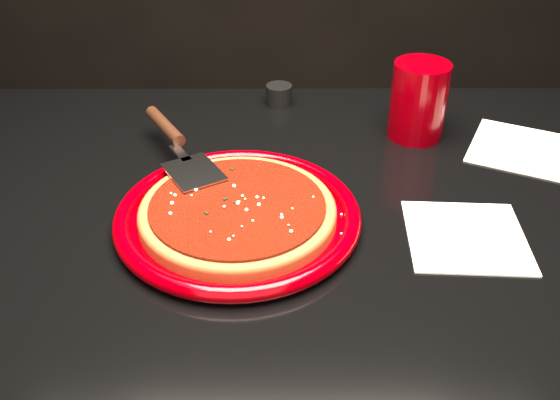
% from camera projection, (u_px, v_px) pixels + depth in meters
% --- Properties ---
extents(table, '(1.20, 0.80, 0.75)m').
position_uv_depth(table, '(293.00, 365.00, 1.16)').
color(table, black).
rests_on(table, floor).
extents(plate, '(0.42, 0.42, 0.03)m').
position_uv_depth(plate, '(238.00, 216.00, 0.88)').
color(plate, '#820004').
rests_on(plate, table).
extents(pizza_crust, '(0.34, 0.34, 0.01)m').
position_uv_depth(pizza_crust, '(238.00, 214.00, 0.88)').
color(pizza_crust, brown).
rests_on(pizza_crust, plate).
extents(pizza_crust_rim, '(0.34, 0.34, 0.02)m').
position_uv_depth(pizza_crust_rim, '(238.00, 210.00, 0.88)').
color(pizza_crust_rim, brown).
rests_on(pizza_crust_rim, plate).
extents(pizza_sauce, '(0.30, 0.30, 0.01)m').
position_uv_depth(pizza_sauce, '(237.00, 207.00, 0.88)').
color(pizza_sauce, '#67170A').
rests_on(pizza_sauce, plate).
extents(parmesan_dusting, '(0.24, 0.24, 0.01)m').
position_uv_depth(parmesan_dusting, '(237.00, 203.00, 0.87)').
color(parmesan_dusting, beige).
rests_on(parmesan_dusting, plate).
extents(basil_flecks, '(0.22, 0.22, 0.00)m').
position_uv_depth(basil_flecks, '(237.00, 203.00, 0.87)').
color(basil_flecks, black).
rests_on(basil_flecks, plate).
extents(pizza_server, '(0.23, 0.31, 0.02)m').
position_uv_depth(pizza_server, '(179.00, 145.00, 0.99)').
color(pizza_server, silver).
rests_on(pizza_server, plate).
extents(cup, '(0.11, 0.11, 0.13)m').
position_uv_depth(cup, '(418.00, 101.00, 1.07)').
color(cup, '#880006').
rests_on(cup, table).
extents(napkin_a, '(0.17, 0.17, 0.00)m').
position_uv_depth(napkin_a, '(466.00, 236.00, 0.86)').
color(napkin_a, white).
rests_on(napkin_a, table).
extents(napkin_b, '(0.21, 0.22, 0.00)m').
position_uv_depth(napkin_b, '(519.00, 148.00, 1.07)').
color(napkin_b, white).
rests_on(napkin_b, table).
extents(ramekin, '(0.05, 0.05, 0.04)m').
position_uv_depth(ramekin, '(279.00, 95.00, 1.21)').
color(ramekin, black).
rests_on(ramekin, table).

